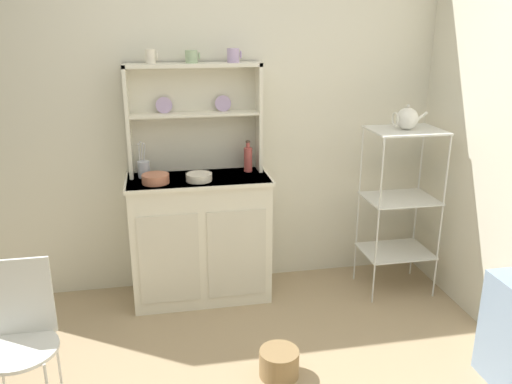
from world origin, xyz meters
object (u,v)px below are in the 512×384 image
bowl_mixing_large (156,179)px  jam_bottle (248,159)px  floor_basket (279,363)px  porcelain_teapot (407,119)px  hutch_cabinet (200,237)px  hutch_shelf_unit (194,110)px  cup_cream_0 (151,56)px  utensil_jar (144,169)px  bakers_rack (400,193)px  wire_chair (20,331)px

bowl_mixing_large → jam_bottle: jam_bottle is taller
floor_basket → porcelain_teapot: size_ratio=0.94×
hutch_cabinet → jam_bottle: bearing=13.6°
hutch_shelf_unit → cup_cream_0: cup_cream_0 is taller
utensil_jar → jam_bottle: bearing=0.6°
hutch_cabinet → cup_cream_0: (-0.27, 0.12, 1.22)m
jam_bottle → hutch_shelf_unit: bearing=167.8°
hutch_cabinet → bowl_mixing_large: bowl_mixing_large is taller
porcelain_teapot → bakers_rack: bearing=0.0°
wire_chair → hutch_shelf_unit: bearing=79.5°
hutch_cabinet → porcelain_teapot: (1.40, -0.16, 0.82)m
bakers_rack → jam_bottle: size_ratio=5.46×
bowl_mixing_large → utensil_jar: (-0.08, 0.15, 0.03)m
wire_chair → jam_bottle: 1.82m
bakers_rack → porcelain_teapot: (-0.00, 0.00, 0.53)m
floor_basket → bowl_mixing_large: 1.39m
cup_cream_0 → jam_bottle: (0.62, -0.04, -0.70)m
hutch_shelf_unit → cup_cream_0: (-0.27, -0.04, 0.36)m
hutch_shelf_unit → utensil_jar: bearing=-166.7°
hutch_cabinet → floor_basket: 1.11m
hutch_cabinet → bowl_mixing_large: 0.55m
hutch_cabinet → utensil_jar: (-0.36, 0.08, 0.49)m
hutch_shelf_unit → cup_cream_0: size_ratio=9.98×
porcelain_teapot → utensil_jar: bearing=172.4°
hutch_cabinet → cup_cream_0: cup_cream_0 is taller
hutch_cabinet → floor_basket: hutch_cabinet is taller
utensil_jar → floor_basket: bearing=-56.8°
bakers_rack → wire_chair: (-2.35, -0.94, -0.23)m
bakers_rack → cup_cream_0: size_ratio=13.23×
jam_bottle → utensil_jar: 0.72m
hutch_shelf_unit → cup_cream_0: bearing=-171.2°
floor_basket → porcelain_teapot: bearing=38.0°
wire_chair → bowl_mixing_large: bearing=83.4°
hutch_shelf_unit → bowl_mixing_large: size_ratio=5.09×
bakers_rack → porcelain_teapot: bearing=180.0°
cup_cream_0 → utensil_jar: bearing=-154.7°
bowl_mixing_large → porcelain_teapot: size_ratio=0.74×
bowl_mixing_large → porcelain_teapot: bearing=-2.8°
floor_basket → cup_cream_0: bearing=118.6°
utensil_jar → porcelain_teapot: size_ratio=1.02×
floor_basket → hutch_shelf_unit: bearing=106.4°
hutch_shelf_unit → porcelain_teapot: hutch_shelf_unit is taller
bakers_rack → hutch_cabinet: bearing=173.7°
hutch_shelf_unit → cup_cream_0: 0.45m
bakers_rack → hutch_shelf_unit: bearing=167.2°
jam_bottle → floor_basket: bearing=-91.0°
jam_bottle → porcelain_teapot: (1.04, -0.24, 0.29)m
floor_basket → utensil_jar: 1.54m
wire_chair → floor_basket: wire_chair is taller
bakers_rack → cup_cream_0: 1.94m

